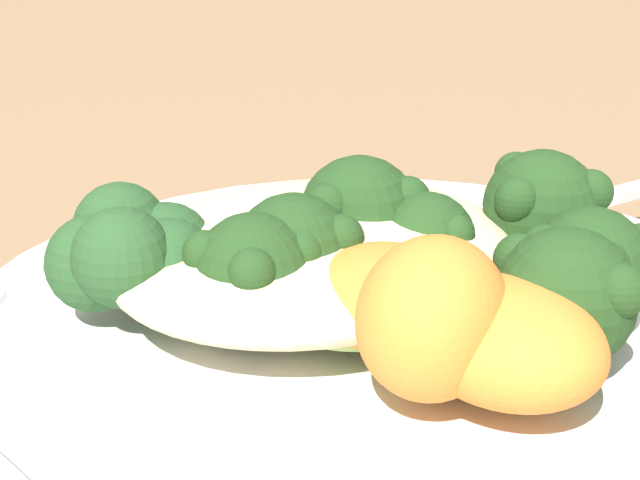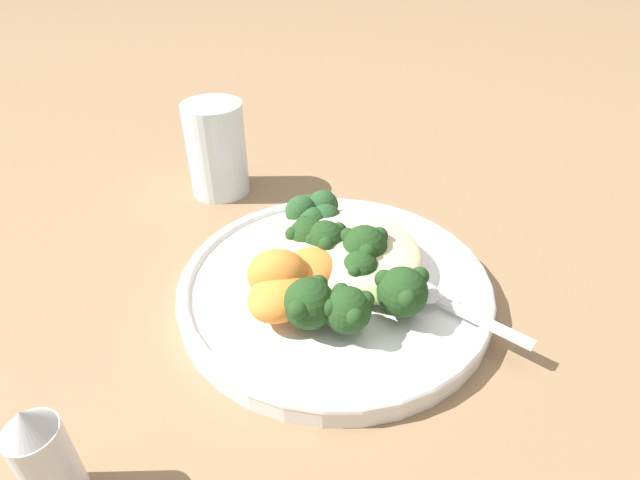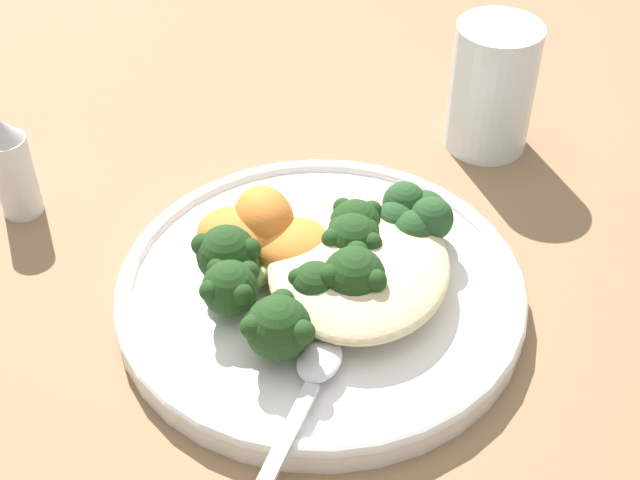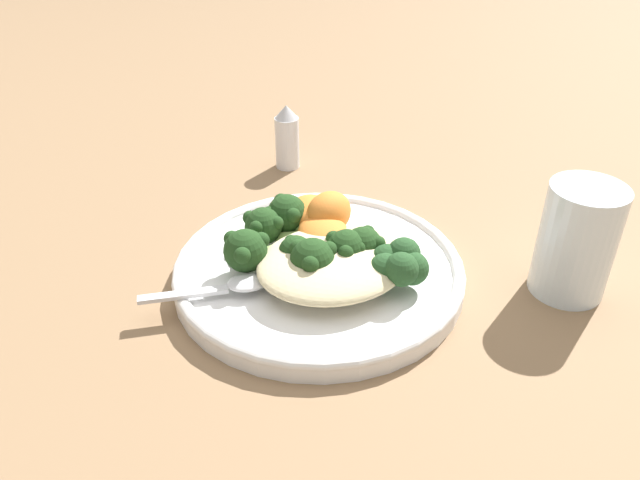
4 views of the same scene
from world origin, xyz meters
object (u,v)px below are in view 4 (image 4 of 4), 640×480
Objects in this scene: broccoli_stalk_5 at (343,247)px; sweet_potato_chunk_2 at (329,213)px; broccoli_stalk_2 at (258,249)px; kale_tuft at (398,264)px; broccoli_stalk_1 at (272,227)px; spoon at (232,285)px; broccoli_stalk_3 at (302,250)px; broccoli_stalk_6 at (355,244)px; sweet_potato_chunk_0 at (324,235)px; plate at (320,272)px; salt_shaker at (287,137)px; broccoli_stalk_4 at (314,258)px; quinoa_mound at (333,263)px; sweet_potato_chunk_1 at (312,214)px; water_glass at (577,241)px; broccoli_stalk_0 at (293,219)px.

sweet_potato_chunk_2 is at bearing 167.14° from broccoli_stalk_5.
broccoli_stalk_2 is 2.05× the size of kale_tuft.
spoon is at bearing 71.86° from broccoli_stalk_1.
broccoli_stalk_6 reaches higher than broccoli_stalk_3.
broccoli_stalk_2 is 0.07m from sweet_potato_chunk_0.
broccoli_stalk_2 is at bearing -112.05° from broccoli_stalk_5.
salt_shaker is (-0.06, -0.24, 0.03)m from plate.
broccoli_stalk_6 is 1.01× the size of salt_shaker.
broccoli_stalk_2 is at bearing -94.90° from broccoli_stalk_4.
sweet_potato_chunk_1 is at bearing -100.94° from quinoa_mound.
water_glass is at bearing 157.40° from quinoa_mound.
salt_shaker is (-0.03, -0.25, 0.00)m from broccoli_stalk_6.
broccoli_stalk_6 reaches higher than plate.
broccoli_stalk_1 is at bearing -142.42° from broccoli_stalk_5.
broccoli_stalk_4 is 0.72× the size of spoon.
sweet_potato_chunk_2 reaches higher than broccoli_stalk_1.
broccoli_stalk_0 is 1.35× the size of sweet_potato_chunk_0.
sweet_potato_chunk_0 is (-0.02, 0.03, -0.00)m from broccoli_stalk_0.
sweet_potato_chunk_1 reaches higher than sweet_potato_chunk_0.
sweet_potato_chunk_1 is at bearing 75.91° from salt_shaker.
broccoli_stalk_1 is 0.87× the size of broccoli_stalk_2.
broccoli_stalk_2 is 1.87× the size of sweet_potato_chunk_1.
kale_tuft is at bearing 87.42° from salt_shaker.
broccoli_stalk_5 is 0.72× the size of spoon.
broccoli_stalk_0 is 0.06m from broccoli_stalk_2.
sweet_potato_chunk_0 is at bearing -64.54° from kale_tuft.
broccoli_stalk_0 is 0.12m from kale_tuft.
broccoli_stalk_6 is at bearing 165.05° from broccoli_stalk_1.
broccoli_stalk_1 is 0.91× the size of water_glass.
sweet_potato_chunk_1 is (-0.00, -0.04, 0.00)m from sweet_potato_chunk_0.
kale_tuft is (-0.11, 0.07, -0.00)m from broccoli_stalk_2.
sweet_potato_chunk_0 is (-0.03, -0.02, -0.00)m from broccoli_stalk_3.
sweet_potato_chunk_1 is 0.73× the size of salt_shaker.
broccoli_stalk_6 is (-0.03, 0.01, 0.03)m from plate.
kale_tuft is at bearing -2.57° from broccoli_stalk_6.
water_glass is at bearing 152.69° from plate.
broccoli_stalk_0 is 0.20m from salt_shaker.
broccoli_stalk_4 is at bearing 54.93° from sweet_potato_chunk_2.
quinoa_mound is at bearing 141.87° from broccoli_stalk_1.
broccoli_stalk_6 is at bearing -168.90° from spoon.
water_glass is (-0.22, 0.09, 0.01)m from broccoli_stalk_4.
sweet_potato_chunk_0 reaches higher than plate.
broccoli_stalk_5 is at bearing 98.80° from sweet_potato_chunk_0.
broccoli_stalk_0 is 0.86× the size of broccoli_stalk_1.
plate is at bearing 56.94° from sweet_potato_chunk_0.
broccoli_stalk_0 is 0.07m from broccoli_stalk_4.
kale_tuft is 0.15m from spoon.
broccoli_stalk_6 is at bearing -29.89° from water_glass.
broccoli_stalk_4 is 0.27m from salt_shaker.
salt_shaker is (-0.05, -0.18, 0.00)m from sweet_potato_chunk_1.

